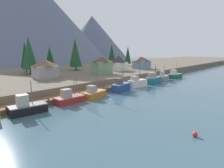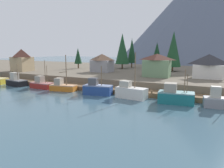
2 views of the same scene
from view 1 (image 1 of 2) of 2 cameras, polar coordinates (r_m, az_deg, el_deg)
name	(u,v)px [view 1 (image 1 of 2)]	position (r m, az deg, el deg)	size (l,w,h in m)	color
ground_plane	(73,83)	(68.50, -11.70, 0.18)	(400.00, 400.00, 1.00)	#3D5B6B
dock	(109,88)	(54.80, -0.78, -1.07)	(80.00, 4.00, 1.60)	brown
shoreline_bank	(55,75)	(78.26, -16.84, 2.50)	(400.00, 56.00, 2.50)	#665B4C
mountain_west_peak	(15,10)	(184.03, -27.10, 19.15)	(154.35, 154.35, 85.76)	slate
mountain_central_peak	(92,38)	(222.52, -5.93, 13.56)	(82.08, 82.08, 47.86)	slate
fishing_boat_black	(27,107)	(37.40, -24.10, -6.44)	(6.57, 3.53, 5.90)	black
fishing_boat_red	(69,98)	(41.80, -12.77, -4.22)	(6.37, 2.92, 7.15)	maroon
fishing_boat_orange	(94,93)	(45.75, -5.33, -2.74)	(6.56, 3.36, 8.53)	#CC6B1E
fishing_boat_blue	(121,86)	(52.42, 2.70, -0.75)	(6.47, 3.56, 6.26)	navy
fishing_boat_white	(137,83)	(58.53, 7.52, 0.39)	(6.53, 3.34, 9.21)	silver
fishing_boat_teal	(153,79)	(65.63, 12.17, 1.38)	(6.56, 3.73, 6.31)	#196B70
fishing_boat_grey	(163,78)	(72.46, 15.08, 1.89)	(6.52, 3.12, 5.86)	gray
fishing_boat_green	(175,75)	(80.67, 18.32, 2.52)	(6.38, 3.46, 6.60)	#1E5B3D
house_blue	(142,63)	(89.64, 8.88, 6.37)	(6.86, 6.47, 5.49)	#6689A8
house_white	(118,63)	(80.47, 1.93, 6.29)	(7.50, 4.94, 6.14)	silver
house_grey	(45,69)	(61.97, -19.42, 4.35)	(6.82, 5.35, 5.87)	gray
house_green	(102,65)	(69.36, -2.99, 5.63)	(7.25, 4.29, 6.20)	#6B8E66
conifer_near_left	(29,53)	(74.46, -23.60, 8.56)	(5.27, 5.27, 13.39)	#4C3823
conifer_near_right	(50,56)	(85.73, -18.16, 7.85)	(4.11, 4.11, 10.08)	#4C3823
conifer_mid_right	(25,55)	(81.13, -24.61, 8.04)	(3.69, 3.69, 11.84)	#4C3823
conifer_back_left	(75,53)	(83.07, -10.95, 9.21)	(5.38, 5.38, 13.35)	#4C3823
conifer_back_right	(112,54)	(98.45, -0.11, 9.01)	(4.57, 4.57, 11.56)	#4C3823
conifer_centre	(128,55)	(102.29, 4.77, 8.70)	(3.55, 3.55, 10.54)	#4C3823
channel_buoy	(195,134)	(28.11, 23.62, -13.64)	(0.70, 0.70, 0.70)	red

